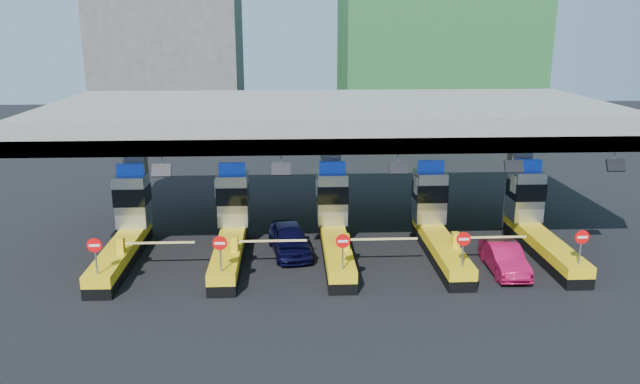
{
  "coord_description": "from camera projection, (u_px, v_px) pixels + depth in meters",
  "views": [
    {
      "loc": [
        -2.14,
        -28.59,
        10.83
      ],
      "look_at": [
        -0.71,
        0.0,
        3.09
      ],
      "focal_mm": 35.0,
      "sensor_mm": 36.0,
      "label": 1
    }
  ],
  "objects": [
    {
      "name": "ground",
      "position": [
        334.0,
        253.0,
        30.5
      ],
      "size": [
        120.0,
        120.0,
        0.0
      ],
      "primitive_type": "plane",
      "color": "black",
      "rests_on": "ground"
    },
    {
      "name": "van",
      "position": [
        290.0,
        239.0,
        30.21
      ],
      "size": [
        2.41,
        4.54,
        1.47
      ],
      "primitive_type": "imported",
      "rotation": [
        0.0,
        0.0,
        0.16
      ],
      "color": "black",
      "rests_on": "ground"
    },
    {
      "name": "bg_building_concrete",
      "position": [
        169.0,
        43.0,
        62.18
      ],
      "size": [
        14.0,
        10.0,
        18.0
      ],
      "primitive_type": "cube",
      "color": "#4C4C49",
      "rests_on": "ground"
    },
    {
      "name": "toll_lane_far_left",
      "position": [
        127.0,
        227.0,
        29.92
      ],
      "size": [
        4.43,
        8.0,
        4.16
      ],
      "color": "black",
      "rests_on": "ground"
    },
    {
      "name": "toll_lane_right",
      "position": [
        435.0,
        222.0,
        30.64
      ],
      "size": [
        4.43,
        8.0,
        4.16
      ],
      "color": "black",
      "rests_on": "ground"
    },
    {
      "name": "red_car",
      "position": [
        504.0,
        258.0,
        28.0
      ],
      "size": [
        1.47,
        3.95,
        1.29
      ],
      "primitive_type": "imported",
      "rotation": [
        0.0,
        0.0,
        -0.03
      ],
      "color": "#A20C38",
      "rests_on": "ground"
    },
    {
      "name": "toll_lane_far_right",
      "position": [
        535.0,
        221.0,
        30.88
      ],
      "size": [
        4.43,
        8.0,
        4.16
      ],
      "color": "black",
      "rests_on": "ground"
    },
    {
      "name": "toll_lane_left",
      "position": [
        231.0,
        225.0,
        30.16
      ],
      "size": [
        4.43,
        8.0,
        4.16
      ],
      "color": "black",
      "rests_on": "ground"
    },
    {
      "name": "toll_lane_center",
      "position": [
        334.0,
        224.0,
        30.4
      ],
      "size": [
        4.43,
        8.0,
        4.16
      ],
      "color": "black",
      "rests_on": "ground"
    },
    {
      "name": "toll_canopy",
      "position": [
        331.0,
        119.0,
        31.66
      ],
      "size": [
        28.0,
        12.09,
        7.0
      ],
      "color": "slate",
      "rests_on": "ground"
    }
  ]
}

